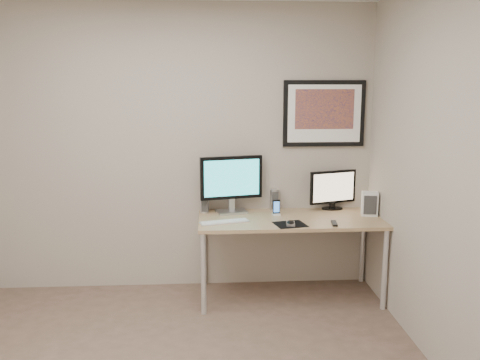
{
  "coord_description": "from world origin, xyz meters",
  "views": [
    {
      "loc": [
        0.3,
        -2.92,
        1.88
      ],
      "look_at": [
        0.54,
        1.1,
        1.12
      ],
      "focal_mm": 38.0,
      "sensor_mm": 36.0,
      "label": 1
    }
  ],
  "objects": [
    {
      "name": "room",
      "position": [
        0.0,
        0.45,
        1.64
      ],
      "size": [
        3.6,
        3.6,
        3.6
      ],
      "color": "white",
      "rests_on": "ground"
    },
    {
      "name": "phone_dock",
      "position": [
        0.89,
        1.45,
        0.8
      ],
      "size": [
        0.07,
        0.07,
        0.14
      ],
      "primitive_type": "cube",
      "rotation": [
        0.0,
        0.0,
        0.11
      ],
      "color": "black",
      "rests_on": "desk"
    },
    {
      "name": "monitor_large",
      "position": [
        0.5,
        1.56,
        1.02
      ],
      "size": [
        0.56,
        0.24,
        0.52
      ],
      "rotation": [
        0.0,
        0.0,
        0.22
      ],
      "color": "#B5B6BB",
      "rests_on": "desk"
    },
    {
      "name": "keyboard",
      "position": [
        0.42,
        1.23,
        0.74
      ],
      "size": [
        0.43,
        0.22,
        0.01
      ],
      "primitive_type": "cube",
      "rotation": [
        0.0,
        0.0,
        0.26
      ],
      "color": "silver",
      "rests_on": "desk"
    },
    {
      "name": "desk",
      "position": [
        1.0,
        1.35,
        0.66
      ],
      "size": [
        1.6,
        0.7,
        0.73
      ],
      "color": "#8F6245",
      "rests_on": "floor"
    },
    {
      "name": "mousepad",
      "position": [
        0.97,
        1.14,
        0.73
      ],
      "size": [
        0.29,
        0.27,
        0.0
      ],
      "primitive_type": "cube",
      "rotation": [
        0.0,
        0.0,
        0.21
      ],
      "color": "black",
      "rests_on": "desk"
    },
    {
      "name": "speaker_left",
      "position": [
        0.25,
        1.59,
        0.83
      ],
      "size": [
        0.08,
        0.08,
        0.2
      ],
      "primitive_type": "cylinder",
      "rotation": [
        0.0,
        0.0,
        0.04
      ],
      "color": "#B5B6BB",
      "rests_on": "desk"
    },
    {
      "name": "monitor_tv",
      "position": [
        1.44,
        1.63,
        0.93
      ],
      "size": [
        0.45,
        0.17,
        0.37
      ],
      "rotation": [
        0.0,
        0.0,
        0.31
      ],
      "color": "black",
      "rests_on": "desk"
    },
    {
      "name": "framed_art",
      "position": [
        1.35,
        1.68,
        1.62
      ],
      "size": [
        0.75,
        0.04,
        0.6
      ],
      "color": "black",
      "rests_on": "room"
    },
    {
      "name": "remote",
      "position": [
        1.34,
        1.13,
        0.74
      ],
      "size": [
        0.06,
        0.16,
        0.02
      ],
      "primitive_type": "cube",
      "rotation": [
        0.0,
        0.0,
        -0.13
      ],
      "color": "black",
      "rests_on": "desk"
    },
    {
      "name": "speaker_right",
      "position": [
        0.9,
        1.65,
        0.83
      ],
      "size": [
        0.09,
        0.09,
        0.2
      ],
      "primitive_type": "cylinder",
      "rotation": [
        0.0,
        0.0,
        0.1
      ],
      "color": "#B5B6BB",
      "rests_on": "desk"
    },
    {
      "name": "fan_unit",
      "position": [
        1.72,
        1.4,
        0.84
      ],
      "size": [
        0.16,
        0.13,
        0.21
      ],
      "primitive_type": "cube",
      "rotation": [
        0.0,
        0.0,
        -0.2
      ],
      "color": "silver",
      "rests_on": "desk"
    },
    {
      "name": "mouse",
      "position": [
        0.97,
        1.11,
        0.75
      ],
      "size": [
        0.08,
        0.12,
        0.04
      ],
      "primitive_type": "ellipsoid",
      "rotation": [
        0.0,
        0.0,
        -0.12
      ],
      "color": "black",
      "rests_on": "mousepad"
    }
  ]
}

